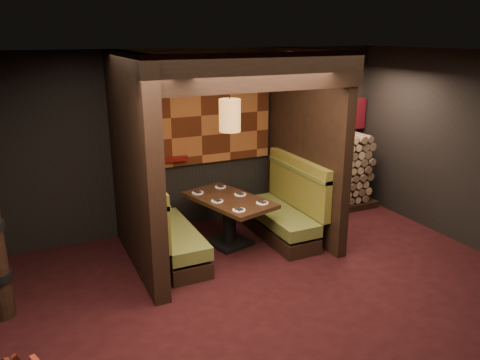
% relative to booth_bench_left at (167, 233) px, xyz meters
% --- Properties ---
extents(floor, '(6.50, 5.50, 0.02)m').
position_rel_booth_bench_left_xyz_m(floor, '(0.96, -1.65, -0.41)').
color(floor, black).
rests_on(floor, ground).
extents(ceiling, '(6.50, 5.50, 0.02)m').
position_rel_booth_bench_left_xyz_m(ceiling, '(0.96, -1.65, 2.46)').
color(ceiling, black).
rests_on(ceiling, ground).
extents(wall_back, '(6.50, 0.02, 2.85)m').
position_rel_booth_bench_left_xyz_m(wall_back, '(0.96, 1.11, 1.02)').
color(wall_back, black).
rests_on(wall_back, ground).
extents(partition_left, '(0.20, 2.20, 2.85)m').
position_rel_booth_bench_left_xyz_m(partition_left, '(-0.39, -0.00, 1.02)').
color(partition_left, black).
rests_on(partition_left, floor).
extents(partition_right, '(0.15, 2.10, 2.85)m').
position_rel_booth_bench_left_xyz_m(partition_right, '(2.26, 0.05, 1.02)').
color(partition_right, black).
rests_on(partition_right, floor).
extents(header_beam, '(2.85, 0.18, 0.44)m').
position_rel_booth_bench_left_xyz_m(header_beam, '(0.94, -0.95, 2.23)').
color(header_beam, black).
rests_on(header_beam, partition_left).
extents(tapa_back_panel, '(2.40, 0.06, 1.55)m').
position_rel_booth_bench_left_xyz_m(tapa_back_panel, '(0.94, 1.06, 1.42)').
color(tapa_back_panel, brown).
rests_on(tapa_back_panel, wall_back).
extents(tapa_side_panel, '(0.04, 1.85, 1.45)m').
position_rel_booth_bench_left_xyz_m(tapa_side_panel, '(-0.27, 0.17, 1.45)').
color(tapa_side_panel, brown).
rests_on(tapa_side_panel, partition_left).
extents(lacquer_shelf, '(0.60, 0.12, 0.07)m').
position_rel_booth_bench_left_xyz_m(lacquer_shelf, '(0.36, 1.00, 0.78)').
color(lacquer_shelf, '#530C0B').
rests_on(lacquer_shelf, wall_back).
extents(booth_bench_left, '(0.68, 1.60, 1.14)m').
position_rel_booth_bench_left_xyz_m(booth_bench_left, '(0.00, 0.00, 0.00)').
color(booth_bench_left, black).
rests_on(booth_bench_left, floor).
extents(booth_bench_right, '(0.68, 1.60, 1.14)m').
position_rel_booth_bench_left_xyz_m(booth_bench_right, '(1.89, 0.00, 0.00)').
color(booth_bench_right, black).
rests_on(booth_bench_right, floor).
extents(dining_table, '(1.11, 1.55, 0.74)m').
position_rel_booth_bench_left_xyz_m(dining_table, '(0.99, 0.10, 0.10)').
color(dining_table, black).
rests_on(dining_table, floor).
extents(place_settings, '(0.86, 1.22, 0.03)m').
position_rel_booth_bench_left_xyz_m(place_settings, '(0.99, 0.10, 0.35)').
color(place_settings, white).
rests_on(place_settings, dining_table).
extents(pendant_lamp, '(0.30, 0.30, 1.10)m').
position_rel_booth_bench_left_xyz_m(pendant_lamp, '(0.99, 0.05, 1.57)').
color(pendant_lamp, '#AB7235').
rests_on(pendant_lamp, ceiling).
extents(firewood_stack, '(1.73, 0.70, 1.36)m').
position_rel_booth_bench_left_xyz_m(firewood_stack, '(3.25, 0.70, 0.28)').
color(firewood_stack, black).
rests_on(firewood_stack, floor).
extents(mosaic_header, '(1.83, 0.10, 0.56)m').
position_rel_booth_bench_left_xyz_m(mosaic_header, '(3.25, 1.03, 1.24)').
color(mosaic_header, maroon).
rests_on(mosaic_header, wall_back).
extents(bay_front_post, '(0.08, 0.08, 2.85)m').
position_rel_booth_bench_left_xyz_m(bay_front_post, '(2.35, 0.31, 1.02)').
color(bay_front_post, black).
rests_on(bay_front_post, floor).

